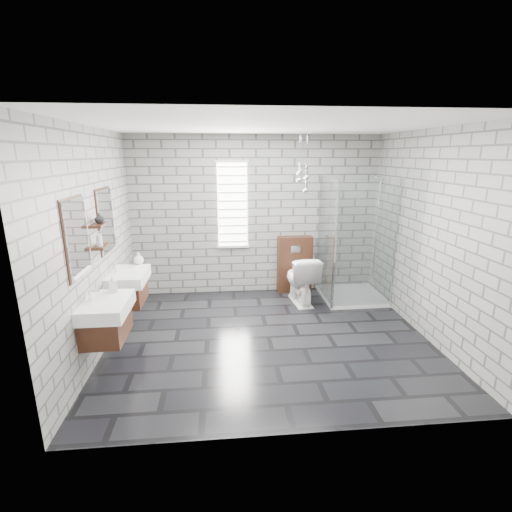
{
  "coord_description": "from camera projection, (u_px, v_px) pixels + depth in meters",
  "views": [
    {
      "loc": [
        -0.6,
        -4.48,
        2.38
      ],
      "look_at": [
        -0.14,
        0.35,
        1.04
      ],
      "focal_mm": 26.0,
      "sensor_mm": 36.0,
      "label": 1
    }
  ],
  "objects": [
    {
      "name": "floor",
      "position": [
        269.0,
        338.0,
        4.99
      ],
      "size": [
        4.2,
        3.6,
        0.02
      ],
      "primitive_type": "cube",
      "color": "black",
      "rests_on": "ground"
    },
    {
      "name": "ceiling",
      "position": [
        271.0,
        125.0,
        4.27
      ],
      "size": [
        4.2,
        3.6,
        0.02
      ],
      "primitive_type": "cube",
      "color": "white",
      "rests_on": "wall_back"
    },
    {
      "name": "wall_back",
      "position": [
        256.0,
        216.0,
        6.37
      ],
      "size": [
        4.2,
        0.02,
        2.7
      ],
      "primitive_type": "cube",
      "color": "gray",
      "rests_on": "floor"
    },
    {
      "name": "wall_front",
      "position": [
        300.0,
        291.0,
        2.89
      ],
      "size": [
        4.2,
        0.02,
        2.7
      ],
      "primitive_type": "cube",
      "color": "gray",
      "rests_on": "floor"
    },
    {
      "name": "wall_left",
      "position": [
        95.0,
        243.0,
        4.44
      ],
      "size": [
        0.02,
        3.6,
        2.7
      ],
      "primitive_type": "cube",
      "color": "gray",
      "rests_on": "floor"
    },
    {
      "name": "wall_right",
      "position": [
        430.0,
        236.0,
        4.83
      ],
      "size": [
        0.02,
        3.6,
        2.7
      ],
      "primitive_type": "cube",
      "color": "gray",
      "rests_on": "floor"
    },
    {
      "name": "vanity_left",
      "position": [
        103.0,
        309.0,
        4.03
      ],
      "size": [
        0.47,
        0.7,
        1.57
      ],
      "color": "#402113",
      "rests_on": "wall_left"
    },
    {
      "name": "vanity_right",
      "position": [
        126.0,
        278.0,
        5.02
      ],
      "size": [
        0.47,
        0.7,
        1.57
      ],
      "color": "#402113",
      "rests_on": "wall_left"
    },
    {
      "name": "shelf_lower",
      "position": [
        101.0,
        246.0,
        4.41
      ],
      "size": [
        0.14,
        0.3,
        0.03
      ],
      "primitive_type": "cube",
      "color": "#402113",
      "rests_on": "wall_left"
    },
    {
      "name": "shelf_upper",
      "position": [
        99.0,
        225.0,
        4.34
      ],
      "size": [
        0.14,
        0.3,
        0.03
      ],
      "primitive_type": "cube",
      "color": "#402113",
      "rests_on": "wall_left"
    },
    {
      "name": "window",
      "position": [
        232.0,
        205.0,
        6.25
      ],
      "size": [
        0.56,
        0.05,
        1.48
      ],
      "color": "white",
      "rests_on": "wall_back"
    },
    {
      "name": "cistern_panel",
      "position": [
        295.0,
        264.0,
        6.55
      ],
      "size": [
        0.6,
        0.2,
        1.0
      ],
      "primitive_type": "cube",
      "color": "#402113",
      "rests_on": "floor"
    },
    {
      "name": "flush_plate",
      "position": [
        296.0,
        249.0,
        6.37
      ],
      "size": [
        0.18,
        0.01,
        0.12
      ],
      "primitive_type": "cube",
      "color": "silver",
      "rests_on": "cistern_panel"
    },
    {
      "name": "shower_enclosure",
      "position": [
        350.0,
        272.0,
        6.13
      ],
      "size": [
        1.0,
        1.0,
        2.03
      ],
      "color": "white",
      "rests_on": "floor"
    },
    {
      "name": "pendant_cluster",
      "position": [
        302.0,
        178.0,
        5.82
      ],
      "size": [
        0.22,
        0.22,
        0.91
      ],
      "color": "silver",
      "rests_on": "ceiling"
    },
    {
      "name": "toilet",
      "position": [
        301.0,
        279.0,
        6.08
      ],
      "size": [
        0.53,
        0.83,
        0.8
      ],
      "primitive_type": "imported",
      "rotation": [
        0.0,
        0.0,
        3.25
      ],
      "color": "white",
      "rests_on": "floor"
    },
    {
      "name": "soap_bottle_a",
      "position": [
        113.0,
        284.0,
        4.24
      ],
      "size": [
        0.11,
        0.11,
        0.2
      ],
      "primitive_type": "imported",
      "rotation": [
        0.0,
        0.0,
        0.3
      ],
      "color": "#B2B2B2",
      "rests_on": "vanity_left"
    },
    {
      "name": "soap_bottle_b",
      "position": [
        138.0,
        258.0,
        5.31
      ],
      "size": [
        0.18,
        0.18,
        0.18
      ],
      "primitive_type": "imported",
      "rotation": [
        0.0,
        0.0,
        0.41
      ],
      "color": "#B2B2B2",
      "rests_on": "vanity_right"
    },
    {
      "name": "soap_bottle_c",
      "position": [
        99.0,
        239.0,
        4.31
      ],
      "size": [
        0.08,
        0.08,
        0.19
      ],
      "primitive_type": "imported",
      "rotation": [
        0.0,
        0.0,
        -0.13
      ],
      "color": "#B2B2B2",
      "rests_on": "shelf_lower"
    },
    {
      "name": "vase",
      "position": [
        99.0,
        218.0,
        4.34
      ],
      "size": [
        0.13,
        0.13,
        0.12
      ],
      "primitive_type": "imported",
      "rotation": [
        0.0,
        0.0,
        0.15
      ],
      "color": "#B2B2B2",
      "rests_on": "shelf_upper"
    }
  ]
}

